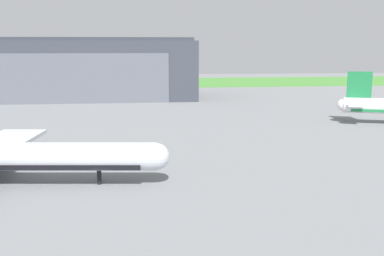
% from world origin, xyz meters
% --- Properties ---
extents(ground_plane, '(440.00, 440.00, 0.00)m').
position_xyz_m(ground_plane, '(0.00, 0.00, 0.00)').
color(ground_plane, slate).
extents(grass_field_strip, '(440.00, 56.00, 0.08)m').
position_xyz_m(grass_field_strip, '(0.00, 158.99, 0.04)').
color(grass_field_strip, '#498A38').
rests_on(grass_field_strip, ground_plane).
extents(maintenance_hangar, '(77.92, 32.59, 20.10)m').
position_xyz_m(maintenance_hangar, '(-16.10, 99.03, 9.59)').
color(maintenance_hangar, '#383D47').
rests_on(maintenance_hangar, ground_plane).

